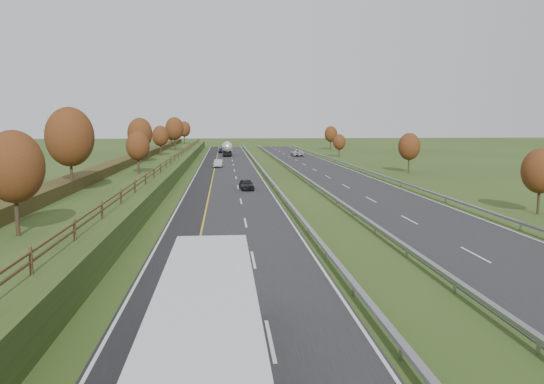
% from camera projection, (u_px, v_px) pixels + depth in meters
% --- Properties ---
extents(ground, '(400.00, 400.00, 0.00)m').
position_uv_depth(ground, '(284.00, 180.00, 76.17)').
color(ground, '#2C4318').
rests_on(ground, ground).
extents(near_carriageway, '(10.50, 200.00, 0.04)m').
position_uv_depth(near_carriageway, '(228.00, 177.00, 80.40)').
color(near_carriageway, '#232326').
rests_on(near_carriageway, ground).
extents(far_carriageway, '(10.50, 200.00, 0.04)m').
position_uv_depth(far_carriageway, '(335.00, 176.00, 81.86)').
color(far_carriageway, '#232326').
rests_on(far_carriageway, ground).
extents(hard_shoulder, '(3.00, 200.00, 0.04)m').
position_uv_depth(hard_shoulder, '(203.00, 177.00, 80.07)').
color(hard_shoulder, black).
rests_on(hard_shoulder, ground).
extents(lane_markings, '(26.75, 200.00, 0.01)m').
position_uv_depth(lane_markings, '(270.00, 177.00, 80.84)').
color(lane_markings, silver).
rests_on(lane_markings, near_carriageway).
extents(embankment_left, '(12.00, 200.00, 2.00)m').
position_uv_depth(embankment_left, '(140.00, 171.00, 79.12)').
color(embankment_left, '#2C4318').
rests_on(embankment_left, ground).
extents(hedge_left, '(2.20, 180.00, 1.10)m').
position_uv_depth(hedge_left, '(126.00, 161.00, 78.74)').
color(hedge_left, '#353616').
rests_on(hedge_left, embankment_left).
extents(fence_left, '(0.12, 189.06, 1.20)m').
position_uv_depth(fence_left, '(170.00, 160.00, 78.88)').
color(fence_left, '#422B19').
rests_on(fence_left, embankment_left).
extents(median_barrier_near, '(0.32, 200.00, 0.71)m').
position_uv_depth(median_barrier_near, '(265.00, 173.00, 80.82)').
color(median_barrier_near, gray).
rests_on(median_barrier_near, ground).
extents(median_barrier_far, '(0.32, 200.00, 0.71)m').
position_uv_depth(median_barrier_far, '(298.00, 173.00, 81.27)').
color(median_barrier_far, gray).
rests_on(median_barrier_far, ground).
extents(outer_barrier_far, '(0.32, 200.00, 0.71)m').
position_uv_depth(outer_barrier_far, '(371.00, 172.00, 82.29)').
color(outer_barrier_far, gray).
rests_on(outer_barrier_far, ground).
extents(trees_left, '(6.64, 164.30, 7.66)m').
position_uv_depth(trees_left, '(138.00, 136.00, 75.12)').
color(trees_left, '#2D2116').
rests_on(trees_left, embankment_left).
extents(trees_far, '(8.45, 118.60, 7.12)m').
position_uv_depth(trees_far, '(369.00, 142.00, 111.32)').
color(trees_far, '#2D2116').
rests_on(trees_far, ground).
extents(box_lorry, '(2.58, 16.28, 4.06)m').
position_uv_depth(box_lorry, '(208.00, 339.00, 14.78)').
color(box_lorry, black).
rests_on(box_lorry, near_carriageway).
extents(road_tanker, '(2.40, 11.22, 3.46)m').
position_uv_depth(road_tanker, '(227.00, 148.00, 131.72)').
color(road_tanker, silver).
rests_on(road_tanker, near_carriageway).
extents(car_dark_near, '(1.94, 4.05, 1.33)m').
position_uv_depth(car_dark_near, '(246.00, 184.00, 65.37)').
color(car_dark_near, black).
rests_on(car_dark_near, near_carriageway).
extents(car_silver_mid, '(1.74, 4.38, 1.42)m').
position_uv_depth(car_silver_mid, '(218.00, 163.00, 98.03)').
color(car_silver_mid, '#AAAAAF').
rests_on(car_silver_mid, near_carriageway).
extents(car_small_far, '(1.94, 4.44, 1.27)m').
position_uv_depth(car_small_far, '(221.00, 151.00, 143.01)').
color(car_small_far, '#14133D').
rests_on(car_small_far, near_carriageway).
extents(car_oncoming, '(2.71, 5.68, 1.57)m').
position_uv_depth(car_oncoming, '(297.00, 153.00, 130.20)').
color(car_oncoming, silver).
rests_on(car_oncoming, far_carriageway).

